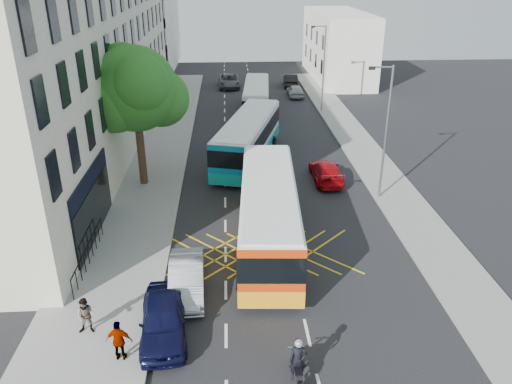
{
  "coord_description": "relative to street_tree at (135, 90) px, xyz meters",
  "views": [
    {
      "loc": [
        -2.94,
        -15.42,
        13.22
      ],
      "look_at": [
        -1.52,
        8.62,
        2.2
      ],
      "focal_mm": 35.0,
      "sensor_mm": 36.0,
      "label": 1
    }
  ],
  "objects": [
    {
      "name": "pedestrian_far",
      "position": [
        1.51,
        -16.14,
        -5.32
      ],
      "size": [
        1.0,
        0.49,
        1.64
      ],
      "primitive_type": "imported",
      "rotation": [
        0.0,
        0.0,
        3.04
      ],
      "color": "gray",
      "rests_on": "pavement_left"
    },
    {
      "name": "pavement_left",
      "position": [
        0.01,
        0.03,
        -6.22
      ],
      "size": [
        5.0,
        70.0,
        0.15
      ],
      "primitive_type": "cube",
      "color": "gray",
      "rests_on": "ground"
    },
    {
      "name": "motorbike",
      "position": [
        7.77,
        -17.45,
        -5.43
      ],
      "size": [
        0.61,
        2.07,
        1.84
      ],
      "rotation": [
        0.0,
        0.0,
        -0.01
      ],
      "color": "black",
      "rests_on": "ground"
    },
    {
      "name": "distant_car_grey",
      "position": [
        5.88,
        28.38,
        -5.57
      ],
      "size": [
        2.52,
        5.27,
        1.45
      ],
      "primitive_type": "imported",
      "rotation": [
        0.0,
        0.0,
        0.02
      ],
      "color": "#414449",
      "rests_on": "ground"
    },
    {
      "name": "distant_car_dark",
      "position": [
        13.15,
        28.53,
        -5.57
      ],
      "size": [
        1.82,
        4.49,
        1.45
      ],
      "primitive_type": "imported",
      "rotation": [
        0.0,
        0.0,
        3.07
      ],
      "color": "black",
      "rests_on": "ground"
    },
    {
      "name": "building_right",
      "position": [
        19.51,
        33.03,
        -2.29
      ],
      "size": [
        6.0,
        18.0,
        8.0
      ],
      "primitive_type": "cube",
      "color": "silver",
      "rests_on": "ground"
    },
    {
      "name": "parked_car_blue",
      "position": [
        2.91,
        -14.73,
        -5.55
      ],
      "size": [
        2.12,
        4.5,
        1.49
      ],
      "primitive_type": "imported",
      "rotation": [
        0.0,
        0.0,
        0.08
      ],
      "color": "black",
      "rests_on": "ground"
    },
    {
      "name": "terrace_far",
      "position": [
        -5.49,
        40.03,
        -1.29
      ],
      "size": [
        8.0,
        20.0,
        10.0
      ],
      "primitive_type": "cube",
      "color": "silver",
      "rests_on": "ground"
    },
    {
      "name": "terrace_main",
      "position": [
        -5.49,
        9.52,
        0.46
      ],
      "size": [
        8.3,
        45.0,
        13.5
      ],
      "color": "beige",
      "rests_on": "ground"
    },
    {
      "name": "bus_far",
      "position": [
        8.42,
        17.23,
        -4.8
      ],
      "size": [
        3.14,
        10.23,
        2.83
      ],
      "rotation": [
        0.0,
        0.0,
        -0.08
      ],
      "color": "silver",
      "rests_on": "ground"
    },
    {
      "name": "red_hatchback",
      "position": [
        12.06,
        0.04,
        -5.64
      ],
      "size": [
        1.84,
        4.51,
        1.31
      ],
      "primitive_type": "imported",
      "rotation": [
        0.0,
        0.0,
        3.14
      ],
      "color": "#B8070F",
      "rests_on": "ground"
    },
    {
      "name": "street_tree",
      "position": [
        0.0,
        0.0,
        0.0
      ],
      "size": [
        6.3,
        5.7,
        8.8
      ],
      "color": "#382619",
      "rests_on": "pavement_left"
    },
    {
      "name": "parked_car_silver",
      "position": [
        3.61,
        -11.99,
        -5.59
      ],
      "size": [
        1.69,
        4.35,
        1.41
      ],
      "primitive_type": "imported",
      "rotation": [
        0.0,
        0.0,
        0.05
      ],
      "color": "#ADAEB5",
      "rests_on": "ground"
    },
    {
      "name": "pedestrian_near",
      "position": [
        -0.04,
        -14.61,
        -5.37
      ],
      "size": [
        0.76,
        0.6,
        1.54
      ],
      "primitive_type": "imported",
      "rotation": [
        0.0,
        0.0,
        -0.02
      ],
      "color": "gray",
      "rests_on": "pavement_left"
    },
    {
      "name": "lamp_near",
      "position": [
        14.71,
        -2.97,
        -1.68
      ],
      "size": [
        1.45,
        0.15,
        8.0
      ],
      "color": "slate",
      "rests_on": "pavement_right"
    },
    {
      "name": "lamp_far",
      "position": [
        14.71,
        17.03,
        -1.68
      ],
      "size": [
        1.45,
        0.15,
        8.0
      ],
      "color": "slate",
      "rests_on": "pavement_right"
    },
    {
      "name": "bus_mid",
      "position": [
        7.02,
        4.13,
        -4.6
      ],
      "size": [
        5.59,
        11.74,
        3.22
      ],
      "rotation": [
        0.0,
        0.0,
        -0.27
      ],
      "color": "silver",
      "rests_on": "ground"
    },
    {
      "name": "pavement_right",
      "position": [
        16.01,
        0.03,
        -6.22
      ],
      "size": [
        3.0,
        70.0,
        0.15
      ],
      "primitive_type": "cube",
      "color": "gray",
      "rests_on": "ground"
    },
    {
      "name": "distant_car_silver",
      "position": [
        13.02,
        23.25,
        -5.63
      ],
      "size": [
        1.62,
        3.9,
        1.32
      ],
      "primitive_type": "imported",
      "rotation": [
        0.0,
        0.0,
        3.16
      ],
      "color": "#A1A4A8",
      "rests_on": "ground"
    },
    {
      "name": "railings",
      "position": [
        -1.19,
        -9.67,
        -5.57
      ],
      "size": [
        0.08,
        5.6,
        1.14
      ],
      "primitive_type": null,
      "color": "black",
      "rests_on": "pavement_left"
    },
    {
      "name": "ground",
      "position": [
        8.51,
        -14.97,
        -6.29
      ],
      "size": [
        120.0,
        120.0,
        0.0
      ],
      "primitive_type": "plane",
      "color": "black",
      "rests_on": "ground"
    },
    {
      "name": "bus_near",
      "position": [
        7.54,
        -8.0,
        -4.53
      ],
      "size": [
        3.52,
        12.08,
        3.36
      ],
      "rotation": [
        0.0,
        0.0,
        -0.06
      ],
      "color": "silver",
      "rests_on": "ground"
    }
  ]
}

